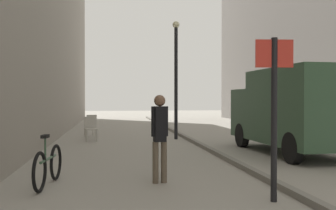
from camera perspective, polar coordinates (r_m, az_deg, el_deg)
The scene contains 9 objects.
ground_plane at distance 13.27m, azimuth -2.03°, elevation -6.15°, with size 80.00×80.00×0.00m, color gray.
kerb_strip at distance 13.53m, azimuth 4.67°, elevation -5.76°, with size 0.16×40.00×0.12m, color slate.
pedestrian_main_foreground at distance 7.52m, azimuth -1.23°, elevation -4.02°, with size 0.34×0.22×1.71m.
delivery_van at distance 12.07m, azimuth 17.86°, elevation -0.56°, with size 2.15×5.08×2.50m.
street_sign_post at distance 6.35m, azimuth 15.34°, elevation 0.08°, with size 0.60×0.10×2.60m.
lamp_post at distance 15.66m, azimuth 1.18°, elevation 4.91°, with size 0.28×0.28×4.76m.
bicycle_leaning at distance 7.67m, azimuth -17.21°, elevation -8.53°, with size 0.28×1.76×0.98m.
cafe_chair_near_window at distance 17.14m, azimuth -11.29°, elevation -2.74°, with size 0.57×0.57×0.94m.
cafe_chair_by_doorway at distance 15.21m, azimuth -11.30°, elevation -3.20°, with size 0.52×0.52×0.94m.
Camera 1 is at (-1.46, -1.09, 1.64)m, focal length 41.43 mm.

